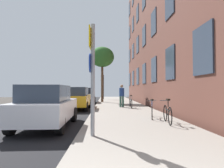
# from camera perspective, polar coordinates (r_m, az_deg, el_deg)

# --- Properties ---
(ground_plane) EXTENTS (41.80, 41.80, 0.00)m
(ground_plane) POSITION_cam_1_polar(r_m,az_deg,el_deg) (16.59, -9.80, -6.66)
(ground_plane) COLOR #332D28
(road_asphalt) EXTENTS (7.00, 38.00, 0.01)m
(road_asphalt) POSITION_cam_1_polar(r_m,az_deg,el_deg) (17.01, -16.87, -6.47)
(road_asphalt) COLOR black
(road_asphalt) RESTS_ON ground
(sidewalk) EXTENTS (4.20, 38.00, 0.12)m
(sidewalk) POSITION_cam_1_polar(r_m,az_deg,el_deg) (16.48, 2.43, -6.51)
(sidewalk) COLOR gray
(sidewalk) RESTS_ON ground
(building_facade) EXTENTS (0.56, 27.00, 14.99)m
(building_facade) POSITION_cam_1_polar(r_m,az_deg,el_deg) (17.41, 11.55, 18.73)
(building_facade) COLOR brown
(building_facade) RESTS_ON ground
(sign_post) EXTENTS (0.16, 0.60, 3.29)m
(sign_post) POSITION_cam_1_polar(r_m,az_deg,el_deg) (5.73, -5.95, 3.98)
(sign_post) COLOR gray
(sign_post) RESTS_ON sidewalk
(traffic_light) EXTENTS (0.43, 0.24, 3.37)m
(traffic_light) POSITION_cam_1_polar(r_m,az_deg,el_deg) (26.85, -2.77, 0.47)
(traffic_light) COLOR black
(traffic_light) RESTS_ON sidewalk
(tree_near) EXTENTS (2.55, 2.55, 5.93)m
(tree_near) POSITION_cam_1_polar(r_m,az_deg,el_deg) (21.02, -2.90, 7.84)
(tree_near) COLOR brown
(tree_near) RESTS_ON sidewalk
(bicycle_0) EXTENTS (0.42, 1.68, 0.99)m
(bicycle_0) POSITION_cam_1_polar(r_m,az_deg,el_deg) (8.11, 16.06, -8.38)
(bicycle_0) COLOR black
(bicycle_0) RESTS_ON sidewalk
(bicycle_1) EXTENTS (0.54, 1.58, 0.90)m
(bicycle_1) POSITION_cam_1_polar(r_m,az_deg,el_deg) (9.42, 11.74, -7.69)
(bicycle_1) COLOR black
(bicycle_1) RESTS_ON sidewalk
(bicycle_2) EXTENTS (0.42, 1.72, 0.95)m
(bicycle_2) POSITION_cam_1_polar(r_m,az_deg,el_deg) (14.30, 5.55, -5.52)
(bicycle_2) COLOR black
(bicycle_2) RESTS_ON sidewalk
(pedestrian_0) EXTENTS (0.46, 0.46, 1.71)m
(pedestrian_0) POSITION_cam_1_polar(r_m,az_deg,el_deg) (14.77, 2.89, -3.04)
(pedestrian_0) COLOR #33594C
(pedestrian_0) RESTS_ON sidewalk
(car_0) EXTENTS (1.87, 4.14, 1.62)m
(car_0) POSITION_cam_1_polar(r_m,az_deg,el_deg) (7.91, -18.58, -6.10)
(car_0) COLOR silver
(car_0) RESTS_ON road_asphalt
(car_1) EXTENTS (1.82, 3.95, 1.62)m
(car_1) POSITION_cam_1_polar(r_m,az_deg,el_deg) (14.22, -10.37, -4.12)
(car_1) COLOR orange
(car_1) RESTS_ON road_asphalt
(car_2) EXTENTS (2.03, 4.20, 1.62)m
(car_2) POSITION_cam_1_polar(r_m,az_deg,el_deg) (20.58, -7.78, -3.33)
(car_2) COLOR #B7B7BC
(car_2) RESTS_ON road_asphalt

